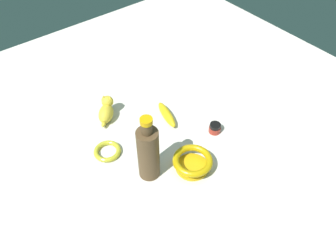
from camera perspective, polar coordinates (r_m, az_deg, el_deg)
The scene contains 7 objects.
ground at distance 1.34m, azimuth -0.00°, elevation -1.81°, with size 2.00×2.00×0.00m, color silver.
bowl at distance 1.22m, azimuth 4.12°, elevation -6.01°, with size 0.14×0.14×0.05m.
banana at distance 1.41m, azimuth -0.21°, elevation 1.94°, with size 0.15×0.04×0.04m, color gold.
cat_figurine at distance 1.41m, azimuth -10.27°, elevation 2.60°, with size 0.11×0.11×0.09m.
nail_polish_jar at distance 1.36m, azimuth 7.85°, elevation -0.35°, with size 0.05×0.05×0.04m.
bangle at distance 1.30m, azimuth -10.09°, elevation -4.17°, with size 0.10×0.10×0.02m, color gold.
bottle_tall at distance 1.15m, azimuth -3.32°, elevation -4.43°, with size 0.08×0.08×0.27m.
Camera 1 is at (-0.56, -0.71, 1.00)m, focal length 36.43 mm.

